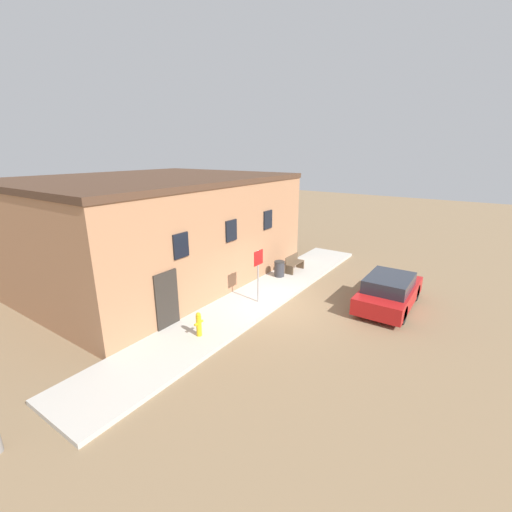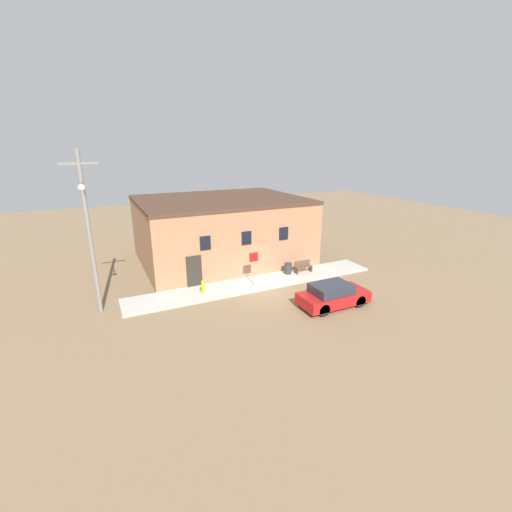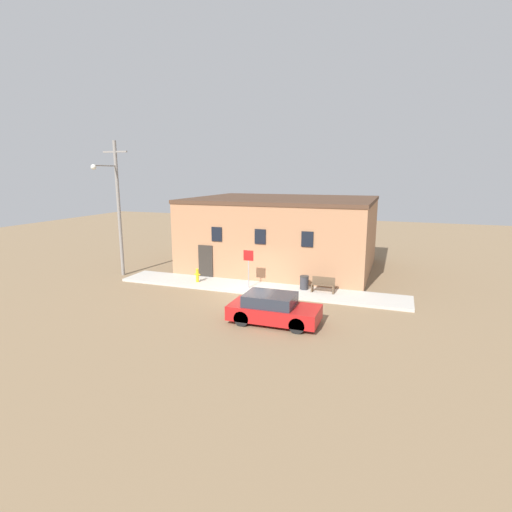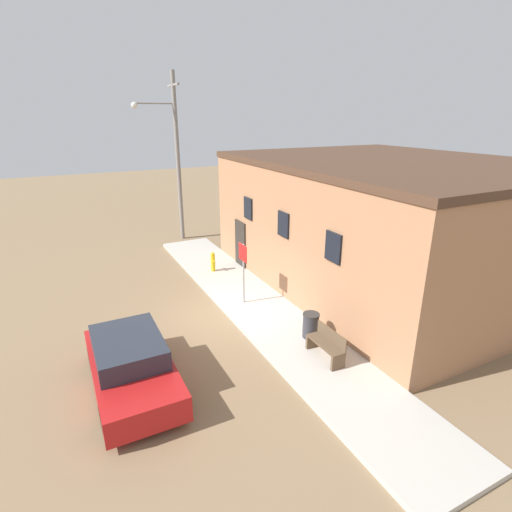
{
  "view_description": "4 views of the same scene",
  "coord_description": "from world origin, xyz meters",
  "px_view_note": "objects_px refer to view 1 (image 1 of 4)",
  "views": [
    {
      "loc": [
        -11.29,
        -6.45,
        6.18
      ],
      "look_at": [
        -0.06,
        1.2,
        2.0
      ],
      "focal_mm": 24.0,
      "sensor_mm": 36.0,
      "label": 1
    },
    {
      "loc": [
        -9.35,
        -18.01,
        8.81
      ],
      "look_at": [
        -0.06,
        1.2,
        2.0
      ],
      "focal_mm": 24.0,
      "sensor_mm": 36.0,
      "label": 2
    },
    {
      "loc": [
        7.6,
        -20.12,
        6.68
      ],
      "look_at": [
        -0.06,
        1.2,
        2.0
      ],
      "focal_mm": 28.0,
      "sensor_mm": 36.0,
      "label": 3
    },
    {
      "loc": [
        11.62,
        -4.71,
        6.67
      ],
      "look_at": [
        -0.06,
        1.2,
        2.0
      ],
      "focal_mm": 28.0,
      "sensor_mm": 36.0,
      "label": 4
    }
  ],
  "objects_px": {
    "stop_sign": "(258,267)",
    "fire_hydrant": "(199,324)",
    "bench": "(294,263)",
    "parked_car": "(389,291)",
    "trash_bin": "(279,269)"
  },
  "relations": [
    {
      "from": "stop_sign",
      "to": "bench",
      "type": "relative_size",
      "value": 1.74
    },
    {
      "from": "trash_bin",
      "to": "stop_sign",
      "type": "bearing_deg",
      "value": -165.22
    },
    {
      "from": "fire_hydrant",
      "to": "stop_sign",
      "type": "relative_size",
      "value": 0.39
    },
    {
      "from": "stop_sign",
      "to": "bench",
      "type": "bearing_deg",
      "value": 7.99
    },
    {
      "from": "stop_sign",
      "to": "bench",
      "type": "xyz_separation_m",
      "value": [
        4.25,
        0.6,
        -1.13
      ]
    },
    {
      "from": "trash_bin",
      "to": "parked_car",
      "type": "height_order",
      "value": "parked_car"
    },
    {
      "from": "stop_sign",
      "to": "parked_car",
      "type": "bearing_deg",
      "value": -57.23
    },
    {
      "from": "parked_car",
      "to": "stop_sign",
      "type": "bearing_deg",
      "value": 122.77
    },
    {
      "from": "fire_hydrant",
      "to": "parked_car",
      "type": "bearing_deg",
      "value": -36.3
    },
    {
      "from": "stop_sign",
      "to": "trash_bin",
      "type": "distance_m",
      "value": 3.42
    },
    {
      "from": "bench",
      "to": "parked_car",
      "type": "height_order",
      "value": "parked_car"
    },
    {
      "from": "fire_hydrant",
      "to": "bench",
      "type": "distance_m",
      "value": 7.68
    },
    {
      "from": "stop_sign",
      "to": "fire_hydrant",
      "type": "bearing_deg",
      "value": 177.87
    },
    {
      "from": "parked_car",
      "to": "fire_hydrant",
      "type": "bearing_deg",
      "value": 143.7
    },
    {
      "from": "fire_hydrant",
      "to": "trash_bin",
      "type": "relative_size",
      "value": 1.1
    }
  ]
}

